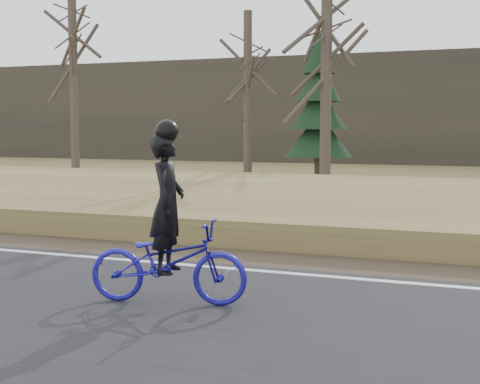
% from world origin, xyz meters
% --- Properties ---
extents(ground, '(120.00, 120.00, 0.00)m').
position_xyz_m(ground, '(0.00, 0.00, 0.00)').
color(ground, olive).
rests_on(ground, ground).
extents(road, '(120.00, 6.00, 0.06)m').
position_xyz_m(road, '(0.00, -2.50, 0.03)').
color(road, black).
rests_on(road, ground).
extents(edge_line, '(120.00, 0.12, 0.01)m').
position_xyz_m(edge_line, '(0.00, 0.20, 0.07)').
color(edge_line, silver).
rests_on(edge_line, road).
extents(shoulder, '(120.00, 1.60, 0.04)m').
position_xyz_m(shoulder, '(0.00, 1.20, 0.02)').
color(shoulder, '#473A2B').
rests_on(shoulder, ground).
extents(embankment, '(120.00, 5.00, 0.44)m').
position_xyz_m(embankment, '(0.00, 4.20, 0.22)').
color(embankment, olive).
rests_on(embankment, ground).
extents(ballast, '(120.00, 3.00, 0.45)m').
position_xyz_m(ballast, '(0.00, 8.00, 0.23)').
color(ballast, slate).
rests_on(ballast, ground).
extents(railroad, '(120.00, 2.40, 0.29)m').
position_xyz_m(railroad, '(0.00, 8.00, 0.53)').
color(railroad, black).
rests_on(railroad, ballast).
extents(treeline_backdrop, '(120.00, 4.00, 6.00)m').
position_xyz_m(treeline_backdrop, '(0.00, 30.00, 3.00)').
color(treeline_backdrop, '#383328').
rests_on(treeline_backdrop, ground).
extents(cyclist, '(1.86, 0.96, 2.03)m').
position_xyz_m(cyclist, '(-2.23, -1.71, 0.69)').
color(cyclist, '#1C1698').
rests_on(cyclist, road).
extents(bare_tree_far_left, '(0.36, 0.36, 8.12)m').
position_xyz_m(bare_tree_far_left, '(-15.06, 14.97, 4.06)').
color(bare_tree_far_left, '#4F433A').
rests_on(bare_tree_far_left, ground).
extents(bare_tree_left, '(0.36, 0.36, 6.84)m').
position_xyz_m(bare_tree_left, '(-8.77, 18.36, 3.42)').
color(bare_tree_left, '#4F433A').
rests_on(bare_tree_left, ground).
extents(bare_tree_near_left, '(0.36, 0.36, 7.35)m').
position_xyz_m(bare_tree_near_left, '(-4.09, 13.01, 3.68)').
color(bare_tree_near_left, '#4F433A').
rests_on(bare_tree_near_left, ground).
extents(conifer, '(2.60, 2.60, 5.74)m').
position_xyz_m(conifer, '(-5.36, 17.08, 2.72)').
color(conifer, '#4F433A').
rests_on(conifer, ground).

